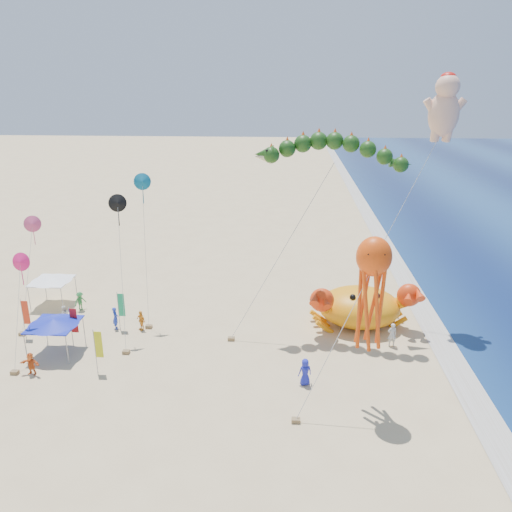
{
  "coord_description": "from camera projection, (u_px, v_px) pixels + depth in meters",
  "views": [
    {
      "loc": [
        0.47,
        -32.4,
        18.29
      ],
      "look_at": [
        -2.0,
        2.0,
        6.5
      ],
      "focal_mm": 35.0,
      "sensor_mm": 36.0,
      "label": 1
    }
  ],
  "objects": [
    {
      "name": "octopus_kite",
      "position": [
        372.0,
        285.0,
        27.9
      ],
      "size": [
        5.29,
        3.27,
        10.54
      ],
      "color": "#F74B0D",
      "rests_on": "ground"
    },
    {
      "name": "crab_inflatable",
      "position": [
        359.0,
        306.0,
        39.67
      ],
      "size": [
        8.78,
        6.58,
        3.85
      ],
      "color": "orange",
      "rests_on": "ground"
    },
    {
      "name": "canopy_white",
      "position": [
        51.0,
        279.0,
        43.24
      ],
      "size": [
        3.44,
        3.44,
        2.71
      ],
      "color": "gray",
      "rests_on": "ground"
    },
    {
      "name": "ground",
      "position": [
        281.0,
        349.0,
        36.53
      ],
      "size": [
        320.0,
        320.0,
        0.0
      ],
      "primitive_type": "plane",
      "color": "#D1B784",
      "rests_on": "ground"
    },
    {
      "name": "small_kites",
      "position": [
        79.0,
        230.0,
        36.82
      ],
      "size": [
        10.25,
        9.5,
        12.05
      ],
      "color": "#EF1A6D",
      "rests_on": "ground"
    },
    {
      "name": "dragon_kite",
      "position": [
        332.0,
        156.0,
        35.7
      ],
      "size": [
        12.84,
        4.14,
        14.77
      ],
      "color": "#183D10",
      "rests_on": "ground"
    },
    {
      "name": "foam_strip",
      "position": [
        449.0,
        355.0,
        35.72
      ],
      "size": [
        320.0,
        320.0,
        0.0
      ],
      "primitive_type": "plane",
      "color": "silver",
      "rests_on": "ground"
    },
    {
      "name": "feather_flags",
      "position": [
        79.0,
        321.0,
        36.44
      ],
      "size": [
        7.86,
        6.31,
        3.2
      ],
      "color": "gray",
      "rests_on": "ground"
    },
    {
      "name": "beachgoers",
      "position": [
        143.0,
        331.0,
        37.38
      ],
      "size": [
        26.51,
        11.04,
        1.82
      ],
      "color": "white",
      "rests_on": "ground"
    },
    {
      "name": "canopy_blue",
      "position": [
        54.0,
        322.0,
        35.3
      ],
      "size": [
        3.51,
        3.51,
        2.71
      ],
      "color": "gray",
      "rests_on": "ground"
    },
    {
      "name": "cherub_kite",
      "position": [
        445.0,
        106.0,
        36.97
      ],
      "size": [
        8.03,
        2.85,
        19.26
      ],
      "color": "#FFBD9B",
      "rests_on": "ground"
    }
  ]
}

